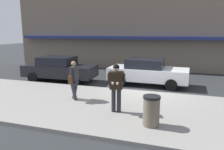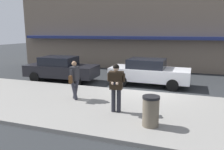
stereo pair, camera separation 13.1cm
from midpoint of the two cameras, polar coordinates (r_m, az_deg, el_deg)
The scene contains 9 objects.
ground_plane at distance 11.39m, azimuth 9.19°, elevation -4.57°, with size 80.00×80.00×0.00m, color #2B2D30.
sidewalk at distance 8.56m, azimuth 12.90°, elevation -9.62°, with size 32.00×5.30×0.14m, color gray.
curb_paint_line at distance 11.34m, azimuth 14.24°, elevation -4.84°, with size 28.00×0.12×0.01m, color silver.
storefront_facade at distance 19.46m, azimuth 16.83°, elevation 17.20°, with size 28.00×4.70×10.50m.
parked_sedan_near at distance 14.12m, azimuth -13.82°, elevation 1.62°, with size 4.57×2.07×1.54m.
parked_sedan_mid at distance 12.80m, azimuth 8.94°, elevation 0.84°, with size 4.56×2.04×1.54m.
man_texting_on_phone at distance 7.94m, azimuth 0.64°, elevation -2.06°, with size 0.64×0.62×1.81m.
pedestrian_with_bag at distance 9.62m, azimuth -10.34°, elevation -0.77°, with size 0.34×0.72×1.70m.
trash_bin at distance 7.06m, azimuth 9.72°, elevation -9.19°, with size 0.55×0.55×0.98m.
Camera 1 is at (1.55, -10.86, 3.09)m, focal length 35.00 mm.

